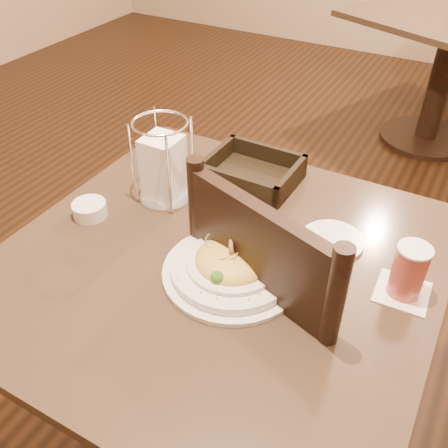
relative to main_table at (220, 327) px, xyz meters
The scene contains 10 objects.
ground 0.49m from the main_table, ahead, with size 7.00×7.00×0.00m, color black.
main_table is the anchor object (origin of this frame).
background_table 2.19m from the main_table, 85.98° to the left, with size 1.18×1.18×0.71m.
dining_chair_near 0.17m from the main_table, 31.10° to the left, with size 0.53×0.53×0.93m.
pasta_bowl 0.26m from the main_table, 29.63° to the right, with size 0.32×0.29×0.09m.
drink_glass 0.47m from the main_table, 13.59° to the left, with size 0.11×0.11×0.12m.
bread_basket 0.40m from the main_table, 103.71° to the left, with size 0.23×0.19×0.06m.
napkin_caddy 0.41m from the main_table, 149.64° to the left, with size 0.13×0.13×0.21m.
side_plate 0.34m from the main_table, 41.40° to the left, with size 0.14×0.14×0.01m, color white.
butter_ramekin 0.42m from the main_table, behind, with size 0.08×0.08×0.04m, color white.
Camera 1 is at (0.39, -0.69, 1.43)m, focal length 40.00 mm.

